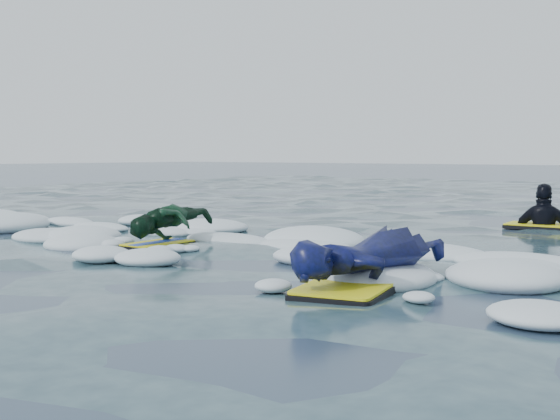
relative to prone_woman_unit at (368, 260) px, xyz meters
The scene contains 5 objects.
ground 2.04m from the prone_woman_unit, behind, with size 120.00×120.00×0.00m, color #162136.
foam_band 2.30m from the prone_woman_unit, 152.43° to the left, with size 12.00×3.10×0.30m, color white, non-canonical shape.
prone_woman_unit is the anchor object (origin of this frame).
prone_child_unit 3.07m from the prone_woman_unit, 164.84° to the left, with size 0.75×1.24×0.45m.
waiting_rider_unit 5.03m from the prone_woman_unit, 92.66° to the left, with size 1.01×0.61×1.47m.
Camera 1 is at (4.68, -4.54, 1.01)m, focal length 45.00 mm.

